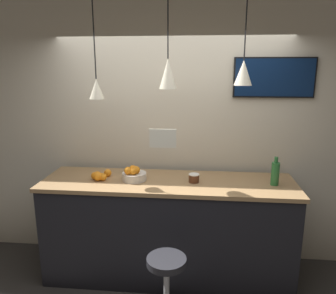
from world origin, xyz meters
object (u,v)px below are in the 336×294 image
at_px(mounted_tv, 274,78).
at_px(bar_stool, 167,283).
at_px(spread_jar, 194,178).
at_px(juice_bottle, 275,173).
at_px(fruit_bowl, 134,175).

bearing_deg(mounted_tv, bar_stool, -131.65).
height_order(spread_jar, mounted_tv, mounted_tv).
relative_size(juice_bottle, spread_jar, 2.66).
bearing_deg(juice_bottle, bar_stool, -145.13).
height_order(bar_stool, mounted_tv, mounted_tv).
height_order(fruit_bowl, spread_jar, fruit_bowl).
relative_size(bar_stool, fruit_bowl, 2.62).
bearing_deg(juice_bottle, mounted_tv, 88.12).
relative_size(juice_bottle, mounted_tv, 0.34).
relative_size(fruit_bowl, juice_bottle, 0.86).
relative_size(fruit_bowl, spread_jar, 2.30).
xyz_separation_m(fruit_bowl, mounted_tv, (1.40, 0.45, 0.95)).
xyz_separation_m(fruit_bowl, juice_bottle, (1.38, 0.01, 0.06)).
height_order(juice_bottle, mounted_tv, mounted_tv).
distance_m(juice_bottle, spread_jar, 0.78).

